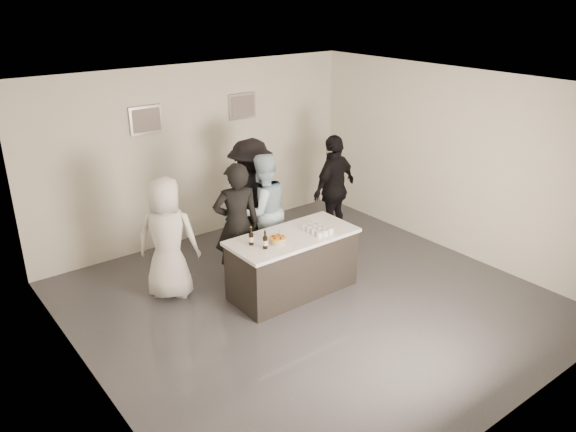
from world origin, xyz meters
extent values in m
plane|color=#3D3D42|center=(0.00, 0.00, 0.00)|extent=(6.00, 6.00, 0.00)
plane|color=white|center=(0.00, 0.00, 3.00)|extent=(6.00, 6.00, 0.00)
cube|color=silver|center=(0.00, 3.00, 1.50)|extent=(6.00, 0.04, 3.00)
cube|color=silver|center=(0.00, -3.00, 1.50)|extent=(6.00, 0.04, 3.00)
cube|color=silver|center=(-3.00, 0.00, 1.50)|extent=(0.04, 6.00, 3.00)
cube|color=silver|center=(3.00, 0.00, 1.50)|extent=(0.04, 6.00, 3.00)
cube|color=#B2B2B7|center=(-0.90, 2.97, 2.20)|extent=(0.54, 0.04, 0.44)
cube|color=#B2B2B7|center=(0.90, 2.97, 2.20)|extent=(0.54, 0.04, 0.44)
cube|color=white|center=(0.00, 0.38, 0.45)|extent=(1.86, 0.86, 0.90)
cylinder|color=gold|center=(-0.33, 0.31, 0.94)|extent=(0.22, 0.22, 0.07)
cylinder|color=black|center=(-0.65, 0.47, 1.03)|extent=(0.07, 0.07, 0.26)
cylinder|color=black|center=(-0.56, 0.27, 1.03)|extent=(0.07, 0.07, 0.26)
cube|color=orange|center=(0.35, 0.27, 0.94)|extent=(0.30, 0.40, 0.08)
cube|color=pink|center=(-0.23, 0.07, 0.90)|extent=(0.24, 0.08, 0.01)
imported|color=black|center=(-0.47, 1.10, 0.94)|extent=(0.80, 0.67, 1.87)
imported|color=silver|center=(0.17, 1.36, 0.91)|extent=(0.93, 0.74, 1.82)
imported|color=silver|center=(-1.44, 1.39, 0.89)|extent=(1.02, 0.99, 1.77)
imported|color=black|center=(1.71, 1.42, 0.94)|extent=(1.17, 0.71, 1.87)
imported|color=black|center=(0.27, 1.83, 0.97)|extent=(1.43, 1.11, 1.94)
camera|label=1|loc=(-4.45, -5.26, 4.13)|focal=35.00mm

